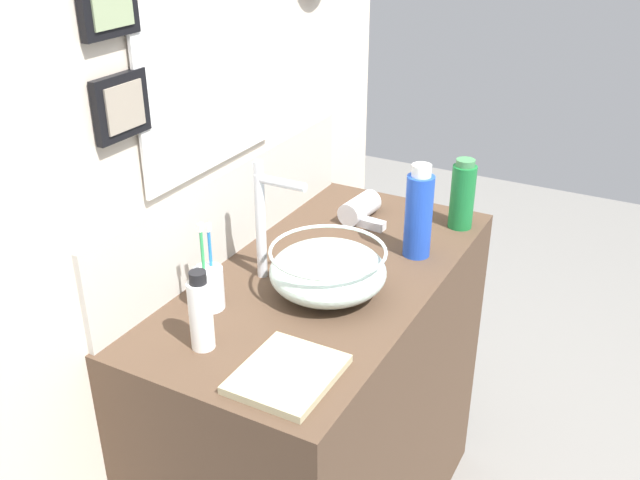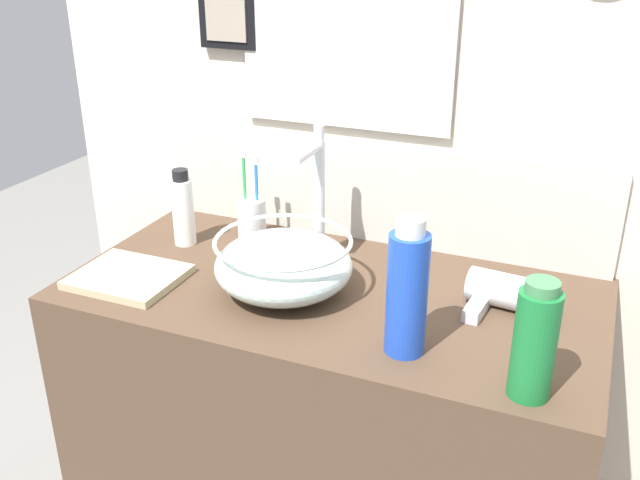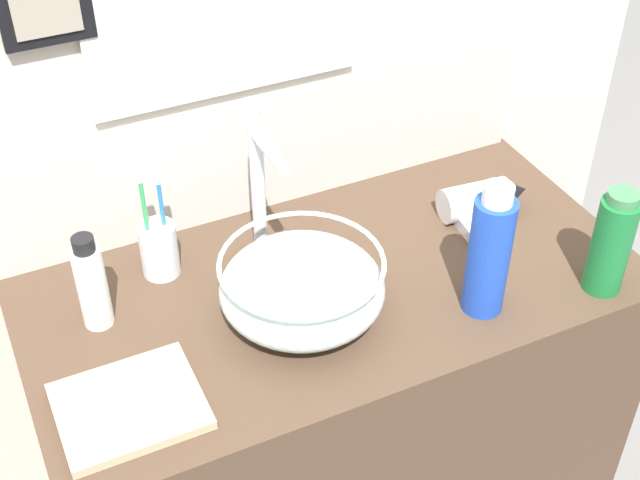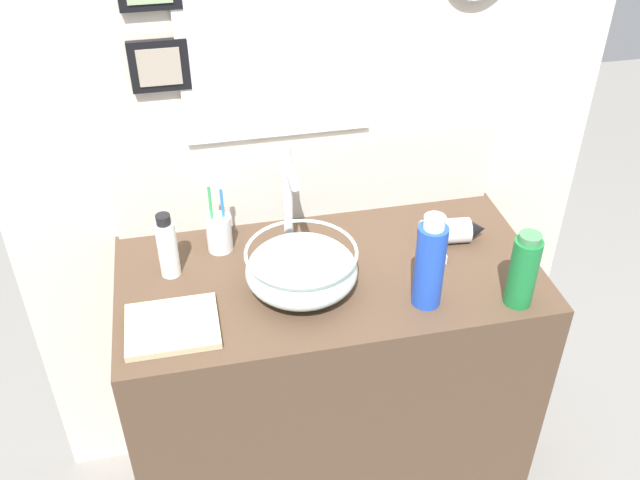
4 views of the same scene
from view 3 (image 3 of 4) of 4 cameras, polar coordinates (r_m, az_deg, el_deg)
vanity_counter at (r=1.83m, az=0.68°, el=-13.09°), size 1.04×0.52×0.88m
back_panel at (r=1.54m, az=-3.96°, el=13.23°), size 1.58×0.10×2.43m
glass_bowl_sink at (r=1.41m, az=-1.16°, el=-3.02°), size 0.26×0.26×0.11m
faucet at (r=1.46m, az=-3.82°, el=3.94°), size 0.02×0.13×0.29m
hair_drier at (r=1.66m, az=10.32°, el=2.48°), size 0.18×0.13×0.07m
toothbrush_cup at (r=1.52m, az=-10.27°, el=-0.52°), size 0.06×0.06×0.21m
soap_dispenser at (r=1.41m, az=10.78°, el=-0.81°), size 0.07×0.07×0.24m
shampoo_bottle at (r=1.43m, az=-14.40°, el=-2.75°), size 0.05×0.05×0.17m
spray_bottle at (r=1.52m, az=18.15°, el=-0.20°), size 0.06×0.06×0.19m
hand_towel at (r=1.33m, az=-12.09°, el=-10.37°), size 0.21×0.17×0.02m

